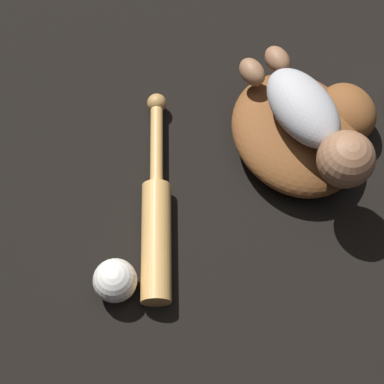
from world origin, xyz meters
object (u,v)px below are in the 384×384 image
object	(u,v)px
baby_figure	(315,122)
baseball	(115,281)
baseball_bat	(156,217)
baseball_glove	(305,130)

from	to	relation	value
baby_figure	baseball	bearing A→B (deg)	-61.18
baseball_bat	baby_figure	bearing A→B (deg)	107.76
baby_figure	baseball	world-z (taller)	baby_figure
baby_figure	baseball_bat	bearing A→B (deg)	-72.24
baby_figure	baseball	xyz separation A→B (m)	(0.21, -0.38, -0.10)
baby_figure	baseball	distance (m)	0.45
baseball_bat	baseball	bearing A→B (deg)	-36.21
baseball_glove	baseball_bat	world-z (taller)	baseball_glove
baseball_bat	baseball	distance (m)	0.14
baseball	baseball_bat	bearing A→B (deg)	143.79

